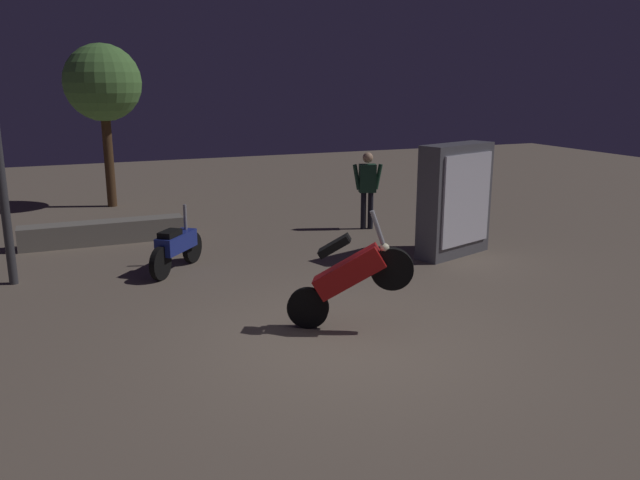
# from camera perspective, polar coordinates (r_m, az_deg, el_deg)

# --- Properties ---
(ground_plane) EXTENTS (40.00, 40.00, 0.00)m
(ground_plane) POSITION_cam_1_polar(r_m,az_deg,el_deg) (8.27, 2.55, -8.96)
(ground_plane) COLOR #756656
(motorcycle_red_foreground) EXTENTS (1.49, 0.91, 1.63)m
(motorcycle_red_foreground) POSITION_cam_1_polar(r_m,az_deg,el_deg) (8.37, 2.61, -3.23)
(motorcycle_red_foreground) COLOR black
(motorcycle_red_foreground) RESTS_ON ground_plane
(motorcycle_blue_parked_left) EXTENTS (1.14, 1.34, 1.11)m
(motorcycle_blue_parked_left) POSITION_cam_1_polar(r_m,az_deg,el_deg) (11.33, -12.67, -0.55)
(motorcycle_blue_parked_left) COLOR black
(motorcycle_blue_parked_left) RESTS_ON ground_plane
(person_rider_beside) EXTENTS (0.66, 0.33, 1.70)m
(person_rider_beside) POSITION_cam_1_polar(r_m,az_deg,el_deg) (14.14, 4.25, 5.04)
(person_rider_beside) COLOR black
(person_rider_beside) RESTS_ON ground_plane
(tree_left_bg) EXTENTS (1.93, 1.93, 4.13)m
(tree_left_bg) POSITION_cam_1_polar(r_m,az_deg,el_deg) (17.43, -18.78, 13.02)
(tree_left_bg) COLOR #4C331E
(tree_left_bg) RESTS_ON ground_plane
(kiosk_billboard) EXTENTS (1.68, 0.98, 2.10)m
(kiosk_billboard) POSITION_cam_1_polar(r_m,az_deg,el_deg) (12.22, 11.97, 3.49)
(kiosk_billboard) COLOR #595960
(kiosk_billboard) RESTS_ON ground_plane
(planter_wall_low) EXTENTS (3.19, 0.50, 0.45)m
(planter_wall_low) POSITION_cam_1_polar(r_m,az_deg,el_deg) (13.72, -18.75, 0.66)
(planter_wall_low) COLOR gray
(planter_wall_low) RESTS_ON ground_plane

